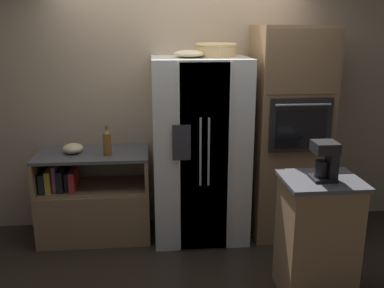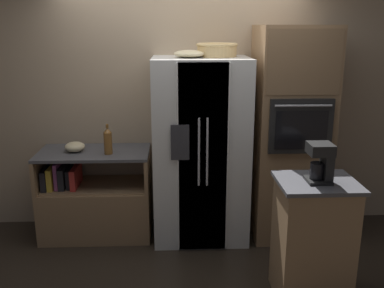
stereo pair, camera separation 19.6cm
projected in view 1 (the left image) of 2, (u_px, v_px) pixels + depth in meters
name	position (u px, v px, depth m)	size (l,w,h in m)	color
ground_plane	(183.00, 237.00, 4.45)	(20.00, 20.00, 0.00)	black
wall_back	(179.00, 96.00, 4.52)	(12.00, 0.06, 2.80)	tan
counter_left	(94.00, 205.00, 4.40)	(1.11, 0.60, 0.90)	#93704C
refrigerator	(200.00, 150.00, 4.28)	(0.93, 0.75, 1.83)	silver
wall_oven	(288.00, 133.00, 4.34)	(0.72, 0.74, 2.13)	#93704C
island_counter	(317.00, 237.00, 3.40)	(0.59, 0.51, 0.99)	#93704C
wicker_basket	(216.00, 49.00, 4.10)	(0.40, 0.40, 0.13)	tan
fruit_bowl	(189.00, 54.00, 3.99)	(0.29, 0.29, 0.07)	beige
bottle_tall	(107.00, 142.00, 4.14)	(0.08, 0.08, 0.30)	brown
mixing_bowl	(73.00, 148.00, 4.22)	(0.20, 0.20, 0.10)	beige
coffee_maker	(327.00, 159.00, 3.20)	(0.18, 0.18, 0.30)	black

